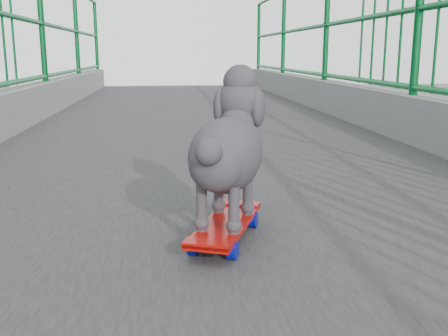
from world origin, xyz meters
name	(u,v)px	position (x,y,z in m)	size (l,w,h in m)	color
skateboard	(226,226)	(-0.05, 4.20, 7.05)	(0.28, 0.47, 0.06)	red
poodle	(228,147)	(-0.04, 4.23, 7.29)	(0.32, 0.49, 0.43)	#333036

